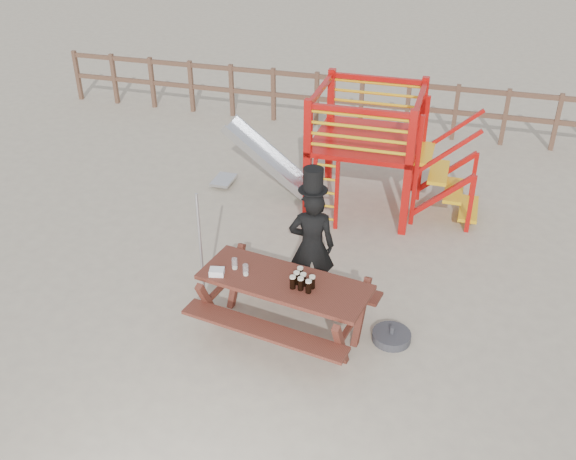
{
  "coord_description": "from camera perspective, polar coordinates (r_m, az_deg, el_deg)",
  "views": [
    {
      "loc": [
        1.73,
        -6.25,
        5.39
      ],
      "look_at": [
        -0.34,
        0.8,
        0.98
      ],
      "focal_mm": 40.0,
      "sensor_mm": 36.0,
      "label": 1
    }
  ],
  "objects": [
    {
      "name": "parasol_base",
      "position": [
        8.33,
        9.18,
        -9.32
      ],
      "size": [
        0.49,
        0.49,
        0.21
      ],
      "color": "#343439",
      "rests_on": "ground"
    },
    {
      "name": "stout_pints",
      "position": [
        7.73,
        1.25,
        -4.52
      ],
      "size": [
        0.3,
        0.31,
        0.17
      ],
      "color": "black",
      "rests_on": "picnic_table"
    },
    {
      "name": "playground_fort",
      "position": [
        10.86,
        6.54,
        7.32
      ],
      "size": [
        4.71,
        1.84,
        2.1
      ],
      "color": "#BC0F0C",
      "rests_on": "ground"
    },
    {
      "name": "paper_bag",
      "position": [
        8.01,
        -6.35,
        -3.73
      ],
      "size": [
        0.21,
        0.18,
        0.08
      ],
      "primitive_type": "cube",
      "rotation": [
        0.0,
        0.0,
        0.23
      ],
      "color": "white",
      "rests_on": "picnic_table"
    },
    {
      "name": "ground",
      "position": [
        8.43,
        0.69,
        -8.77
      ],
      "size": [
        60.0,
        60.0,
        0.0
      ],
      "primitive_type": "plane",
      "color": "#B7AA8E",
      "rests_on": "ground"
    },
    {
      "name": "metal_pole",
      "position": [
        8.37,
        -7.74,
        -2.07
      ],
      "size": [
        0.04,
        0.04,
        1.74
      ],
      "primitive_type": "cylinder",
      "color": "#B2B2B7",
      "rests_on": "ground"
    },
    {
      "name": "empty_glasses",
      "position": [
        8.02,
        -4.28,
        -3.31
      ],
      "size": [
        0.25,
        0.16,
        0.15
      ],
      "color": "silver",
      "rests_on": "picnic_table"
    },
    {
      "name": "picnic_table",
      "position": [
        8.06,
        -0.31,
        -6.25
      ],
      "size": [
        2.32,
        1.78,
        0.82
      ],
      "rotation": [
        0.0,
        0.0,
        -0.16
      ],
      "color": "maroon",
      "rests_on": "ground"
    },
    {
      "name": "back_fence",
      "position": [
        14.15,
        8.59,
        11.41
      ],
      "size": [
        15.09,
        0.09,
        1.2
      ],
      "color": "brown",
      "rests_on": "ground"
    },
    {
      "name": "man_with_hat",
      "position": [
        8.46,
        2.13,
        -1.21
      ],
      "size": [
        0.69,
        0.53,
        1.98
      ],
      "rotation": [
        0.0,
        0.0,
        3.38
      ],
      "color": "black",
      "rests_on": "ground"
    }
  ]
}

